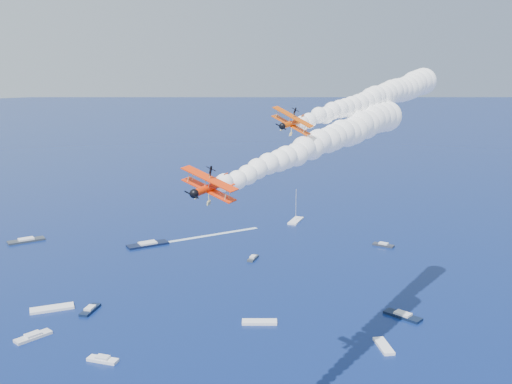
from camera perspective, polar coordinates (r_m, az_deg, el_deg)
biplane_lead at (r=96.22m, az=3.51°, el=6.62°), size 9.10×10.39×7.45m
biplane_trail at (r=75.84m, az=-4.42°, el=0.46°), size 9.99×11.32×7.46m
smoke_trail_lead at (r=122.62m, az=11.20°, el=8.83°), size 62.64×43.37×10.89m
smoke_trail_trail at (r=100.46m, az=6.46°, el=4.82°), size 62.72×45.34×10.89m
spectator_boats at (r=180.81m, az=-15.19°, el=-9.17°), size 226.07×162.29×0.70m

